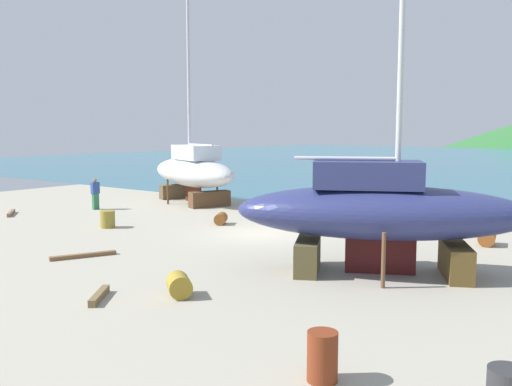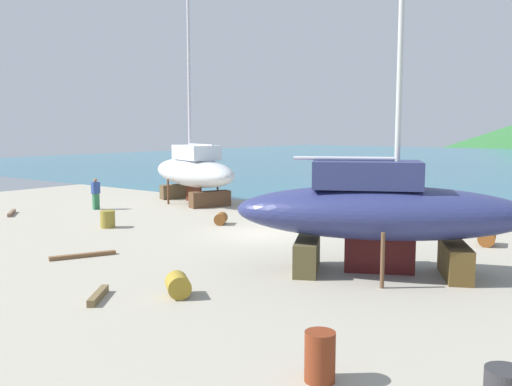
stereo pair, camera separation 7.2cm
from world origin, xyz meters
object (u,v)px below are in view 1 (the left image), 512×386
Objects in this scene: barrel_tipped_right at (108,219)px; barrel_rust_mid at (179,285)px; barrel_by_slipway at (311,216)px; sailboat_far_slipway at (193,171)px; barrel_rust_far at (322,356)px; barrel_ochre at (221,219)px; worker at (95,193)px; barrel_blue_faded at (487,237)px; sailboat_mid_port at (380,211)px.

barrel_tipped_right reaches higher than barrel_rust_mid.
sailboat_far_slipway is at bearing 169.85° from barrel_by_slipway.
barrel_ochre is (-12.08, 11.27, -0.18)m from barrel_rust_far.
barrel_tipped_right is 5.18m from barrel_ochre.
barrel_rust_far is at bearing -25.63° from barrel_tipped_right.
worker is 8.76m from barrel_ochre.
sailboat_far_slipway is 18.15× the size of barrel_rust_mid.
barrel_rust_far is (20.79, -10.72, -0.45)m from worker.
barrel_rust_mid is (10.02, -5.46, -0.08)m from barrel_tipped_right.
barrel_blue_faded is at bearing 93.24° from barrel_rust_far.
barrel_blue_faded is 12.78m from barrel_rust_mid.
sailboat_far_slipway is 16.27× the size of barrel_blue_faded.
barrel_rust_far is 1.15× the size of barrel_rust_mid.
worker is 2.21× the size of barrel_rust_mid.
barrel_tipped_right reaches higher than barrel_by_slipway.
barrel_rust_far is 17.12m from barrel_by_slipway.
barrel_tipped_right is 0.93× the size of barrel_by_slipway.
sailboat_far_slipway is at bearing 132.35° from barrel_rust_mid.
barrel_ochre is at bearing 130.92° from sailboat_mid_port.
sailboat_mid_port is 7.93m from barrel_rust_far.
barrel_rust_mid is at bearing -112.14° from barrel_blue_faded.
barrel_ochre is at bearing -132.56° from barrel_by_slipway.
sailboat_mid_port is 13.39m from barrel_tipped_right.
sailboat_mid_port is 17.08× the size of barrel_by_slipway.
barrel_tipped_right is 0.88× the size of barrel_blue_faded.
barrel_rust_far is 17.32m from barrel_tipped_right.
barrel_ochre is at bearing 125.03° from barrel_rust_mid.
barrel_by_slipway is at bearing 20.06° from worker.
barrel_tipped_right is 11.41m from barrel_rust_mid.
barrel_rust_mid reaches higher than barrel_ochre.
barrel_tipped_right is at bearing -29.77° from worker.
barrel_rust_far is at bearing -86.76° from barrel_blue_faded.
sailboat_far_slipway is 9.68m from barrel_by_slipway.
worker is 2.07× the size of barrel_ochre.
barrel_blue_faded is (-0.79, 13.87, -0.14)m from barrel_rust_far.
barrel_by_slipway is (-8.32, 0.63, -0.02)m from barrel_blue_faded.
sailboat_far_slipway is 18.40m from sailboat_mid_port.
barrel_rust_far is (18.50, -16.18, -1.47)m from sailboat_far_slipway.
sailboat_mid_port reaches higher than barrel_blue_faded.
sailboat_mid_port is 17.03× the size of barrel_ochre.
barrel_rust_mid is 0.94× the size of barrel_by_slipway.
barrel_rust_far reaches higher than barrel_tipped_right.
barrel_ochre is 11.59m from barrel_blue_faded.
barrel_tipped_right is at bearing -132.90° from barrel_by_slipway.
barrel_tipped_right is (5.18, -3.23, -0.52)m from worker.
worker is at bearing -162.09° from barrel_by_slipway.
worker reaches higher than barrel_rust_mid.
worker reaches higher than barrel_by_slipway.
barrel_tipped_right is 0.99× the size of barrel_rust_mid.
barrel_tipped_right is 9.56m from barrel_by_slipway.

